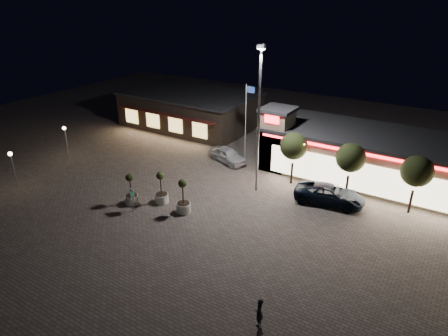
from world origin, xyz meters
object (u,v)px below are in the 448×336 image
Objects in this scene: white_sedan at (228,155)px; planter_left at (161,193)px; planter_mid at (131,195)px; pickup_truck at (329,194)px; valet_sign at (132,196)px; pedestrian at (259,312)px.

planter_left is at bearing -162.07° from white_sedan.
planter_mid reaches higher than white_sedan.
white_sedan is 1.62× the size of planter_left.
valet_sign is at bearing 118.37° from pickup_truck.
valet_sign is at bearing -112.75° from planter_left.
pedestrian reaches higher than white_sedan.
pedestrian is 0.84× the size of valet_sign.
planter_left is (-12.95, 7.47, 0.04)m from pedestrian.
pickup_truck is at bearing 31.84° from planter_left.
valet_sign reaches higher than pickup_truck.
white_sedan is 12.49m from valet_sign.
planter_mid reaches higher than valet_sign.
valet_sign reaches higher than white_sedan.
planter_left is at bearing -131.99° from pedestrian.
pickup_truck is 3.45× the size of pedestrian.
white_sedan is at bearing 84.97° from valet_sign.
pedestrian is (1.25, -14.74, 0.03)m from pickup_truck.
white_sedan is at bearing 79.93° from planter_mid.
valet_sign is at bearing -39.73° from planter_mid.
pickup_truck is 16.19m from planter_mid.
planter_mid is (-13.62, -8.74, 0.05)m from pickup_truck.
pickup_truck reaches higher than white_sedan.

